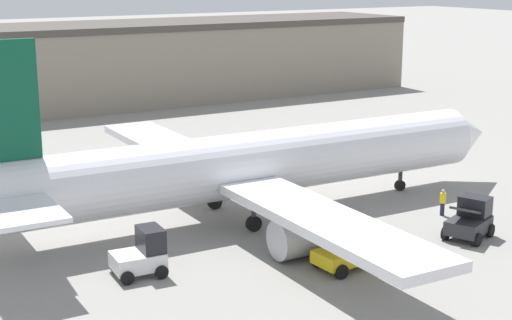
{
  "coord_description": "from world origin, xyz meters",
  "views": [
    {
      "loc": [
        -22.96,
        -38.89,
        14.51
      ],
      "look_at": [
        0.0,
        0.0,
        3.46
      ],
      "focal_mm": 55.0,
      "sensor_mm": 36.0,
      "label": 1
    }
  ],
  "objects": [
    {
      "name": "baggage_tug",
      "position": [
        -9.51,
        -5.23,
        1.04
      ],
      "size": [
        2.56,
        2.27,
        2.32
      ],
      "rotation": [
        0.0,
        0.0,
        -0.07
      ],
      "color": "silver",
      "rests_on": "ground_plane"
    },
    {
      "name": "belt_loader_truck",
      "position": [
        8.22,
        -9.39,
        1.05
      ],
      "size": [
        3.24,
        2.92,
        2.22
      ],
      "rotation": [
        0.0,
        0.0,
        0.39
      ],
      "color": "#2D2D33",
      "rests_on": "ground_plane"
    },
    {
      "name": "ground_crew_worker",
      "position": [
        9.71,
        -5.69,
        0.87
      ],
      "size": [
        0.36,
        0.36,
        1.63
      ],
      "rotation": [
        0.0,
        0.0,
        5.6
      ],
      "color": "#1E2338",
      "rests_on": "ground_plane"
    },
    {
      "name": "terminal_building",
      "position": [
        7.72,
        42.92,
        4.39
      ],
      "size": [
        70.38,
        13.0,
        8.76
      ],
      "color": "gray",
      "rests_on": "ground_plane"
    },
    {
      "name": "airplane",
      "position": [
        -0.95,
        0.01,
        3.2
      ],
      "size": [
        38.16,
        34.9,
        11.18
      ],
      "rotation": [
        0.0,
        0.0,
        -0.02
      ],
      "color": "white",
      "rests_on": "ground_plane"
    },
    {
      "name": "ground_plane",
      "position": [
        0.0,
        0.0,
        0.0
      ],
      "size": [
        400.0,
        400.0,
        0.0
      ],
      "primitive_type": "plane",
      "color": "gray"
    },
    {
      "name": "pushback_tug",
      "position": [
        -0.03,
        -9.63,
        0.92
      ],
      "size": [
        3.59,
        2.25,
        1.94
      ],
      "rotation": [
        0.0,
        0.0,
        0.06
      ],
      "color": "yellow",
      "rests_on": "ground_plane"
    }
  ]
}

